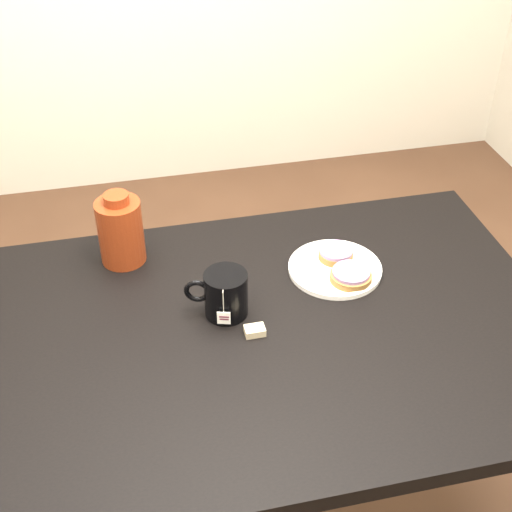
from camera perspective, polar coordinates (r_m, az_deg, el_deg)
name	(u,v)px	position (r m, az deg, el deg)	size (l,w,h in m)	color
table	(253,356)	(1.66, -0.26, -8.02)	(1.40, 0.90, 0.75)	black
plate	(335,268)	(1.77, 6.34, -0.95)	(0.23, 0.23, 0.02)	white
bagel_back	(336,253)	(1.79, 6.40, 0.20)	(0.12, 0.12, 0.03)	brown
bagel_front	(351,275)	(1.72, 7.60, -1.55)	(0.14, 0.14, 0.03)	brown
mug	(225,294)	(1.61, -2.51, -3.04)	(0.16, 0.12, 0.11)	black
teabag_pouch	(255,331)	(1.59, -0.10, -6.00)	(0.04, 0.03, 0.02)	#C6B793
bagel_package	(121,231)	(1.78, -10.79, 2.02)	(0.14, 0.14, 0.19)	#55190B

